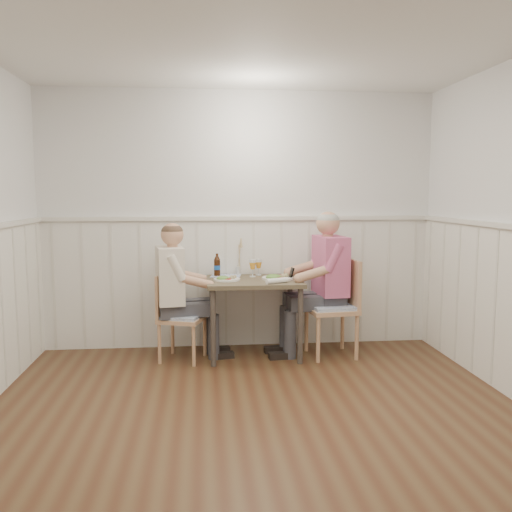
# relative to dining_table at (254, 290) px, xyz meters

# --- Properties ---
(ground_plane) EXTENTS (4.50, 4.50, 0.00)m
(ground_plane) POSITION_rel_dining_table_xyz_m (-0.11, -1.84, -0.65)
(ground_plane) COLOR #4B2B19
(room_shell) EXTENTS (4.04, 4.54, 2.60)m
(room_shell) POSITION_rel_dining_table_xyz_m (-0.11, -1.84, 0.87)
(room_shell) COLOR white
(room_shell) RESTS_ON ground
(wainscot) EXTENTS (4.00, 4.49, 1.34)m
(wainscot) POSITION_rel_dining_table_xyz_m (-0.11, -1.15, 0.04)
(wainscot) COLOR white
(wainscot) RESTS_ON ground
(dining_table) EXTENTS (0.90, 0.70, 0.75)m
(dining_table) POSITION_rel_dining_table_xyz_m (0.00, 0.00, 0.00)
(dining_table) COLOR brown
(dining_table) RESTS_ON ground
(chair_right) EXTENTS (0.49, 0.49, 0.94)m
(chair_right) POSITION_rel_dining_table_xyz_m (0.80, -0.07, -0.14)
(chair_right) COLOR tan
(chair_right) RESTS_ON ground
(chair_left) EXTENTS (0.49, 0.49, 0.82)m
(chair_left) POSITION_rel_dining_table_xyz_m (-0.73, -0.06, -0.20)
(chair_left) COLOR tan
(chair_left) RESTS_ON ground
(man_in_pink) EXTENTS (0.69, 0.48, 1.42)m
(man_in_pink) POSITION_rel_dining_table_xyz_m (0.71, 0.01, -0.05)
(man_in_pink) COLOR #3F3F47
(man_in_pink) RESTS_ON ground
(diner_cream) EXTENTS (0.66, 0.46, 1.32)m
(diner_cream) POSITION_rel_dining_table_xyz_m (-0.76, -0.04, -0.09)
(diner_cream) COLOR #3F3F47
(diner_cream) RESTS_ON ground
(plate_man) EXTENTS (0.30, 0.30, 0.08)m
(plate_man) POSITION_rel_dining_table_xyz_m (0.22, -0.02, 0.13)
(plate_man) COLOR white
(plate_man) RESTS_ON dining_table
(plate_diner) EXTENTS (0.25, 0.25, 0.06)m
(plate_diner) POSITION_rel_dining_table_xyz_m (-0.27, -0.03, 0.12)
(plate_diner) COLOR white
(plate_diner) RESTS_ON dining_table
(beer_glass_a) EXTENTS (0.07, 0.07, 0.16)m
(beer_glass_a) POSITION_rel_dining_table_xyz_m (0.07, 0.26, 0.21)
(beer_glass_a) COLOR silver
(beer_glass_a) RESTS_ON dining_table
(beer_glass_b) EXTENTS (0.07, 0.07, 0.17)m
(beer_glass_b) POSITION_rel_dining_table_xyz_m (0.00, 0.17, 0.22)
(beer_glass_b) COLOR silver
(beer_glass_b) RESTS_ON dining_table
(beer_bottle) EXTENTS (0.06, 0.06, 0.23)m
(beer_bottle) POSITION_rel_dining_table_xyz_m (-0.35, 0.24, 0.20)
(beer_bottle) COLOR black
(beer_bottle) RESTS_ON dining_table
(rolled_napkin) EXTENTS (0.22, 0.14, 0.05)m
(rolled_napkin) POSITION_rel_dining_table_xyz_m (0.19, -0.24, 0.13)
(rolled_napkin) COLOR white
(rolled_napkin) RESTS_ON dining_table
(grass_vase) EXTENTS (0.04, 0.04, 0.39)m
(grass_vase) POSITION_rel_dining_table_xyz_m (-0.13, 0.31, 0.28)
(grass_vase) COLOR silver
(grass_vase) RESTS_ON dining_table
(gingham_mat) EXTENTS (0.32, 0.28, 0.01)m
(gingham_mat) POSITION_rel_dining_table_xyz_m (-0.26, 0.24, 0.11)
(gingham_mat) COLOR #5774B0
(gingham_mat) RESTS_ON dining_table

